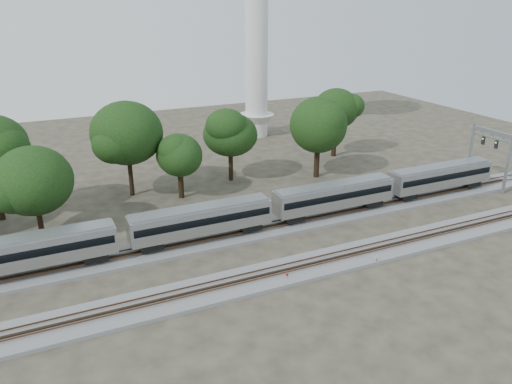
# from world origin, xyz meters

# --- Properties ---
(ground) EXTENTS (160.00, 160.00, 0.00)m
(ground) POSITION_xyz_m (0.00, 0.00, 0.00)
(ground) COLOR #383328
(ground) RESTS_ON ground
(track_far) EXTENTS (160.00, 5.00, 0.73)m
(track_far) POSITION_xyz_m (0.00, 6.00, 0.21)
(track_far) COLOR slate
(track_far) RESTS_ON ground
(track_near) EXTENTS (160.00, 5.00, 0.73)m
(track_near) POSITION_xyz_m (0.00, -4.00, 0.21)
(track_near) COLOR slate
(track_near) RESTS_ON ground
(train) EXTENTS (84.65, 2.91, 4.29)m
(train) POSITION_xyz_m (-3.05, 6.00, 3.04)
(train) COLOR #B2B5B9
(train) RESTS_ON ground
(switch_stand_red) EXTENTS (0.28, 0.05, 0.89)m
(switch_stand_red) POSITION_xyz_m (1.73, -5.32, 0.57)
(switch_stand_red) COLOR #512D19
(switch_stand_red) RESTS_ON ground
(switch_stand_white) EXTENTS (0.32, 0.08, 1.01)m
(switch_stand_white) POSITION_xyz_m (11.83, -6.31, 0.65)
(switch_stand_white) COLOR #512D19
(switch_stand_white) RESTS_ON ground
(switch_lever) EXTENTS (0.56, 0.42, 0.30)m
(switch_lever) POSITION_xyz_m (6.59, -5.52, 0.15)
(switch_lever) COLOR #512D19
(switch_lever) RESTS_ON ground
(signal_gantry) EXTENTS (0.60, 7.09, 8.62)m
(signal_gantry) POSITION_xyz_m (40.86, 6.00, 6.28)
(signal_gantry) COLOR gray
(signal_gantry) RESTS_ON ground
(tree_2) EXTENTS (7.25, 7.25, 10.22)m
(tree_2) POSITION_xyz_m (-19.67, 15.08, 7.11)
(tree_2) COLOR black
(tree_2) RESTS_ON ground
(tree_3) EXTENTS (9.18, 9.18, 12.95)m
(tree_3) POSITION_xyz_m (-7.28, 24.55, 9.02)
(tree_3) COLOR black
(tree_3) RESTS_ON ground
(tree_4) EXTENTS (6.32, 6.32, 8.90)m
(tree_4) POSITION_xyz_m (-1.20, 20.65, 6.19)
(tree_4) COLOR black
(tree_4) RESTS_ON ground
(tree_5) EXTENTS (7.31, 7.31, 10.31)m
(tree_5) POSITION_xyz_m (7.85, 24.46, 7.17)
(tree_5) COLOR black
(tree_5) RESTS_ON ground
(tree_6) EXTENTS (8.41, 8.41, 11.85)m
(tree_6) POSITION_xyz_m (20.58, 20.30, 8.25)
(tree_6) COLOR black
(tree_6) RESTS_ON ground
(tree_7) EXTENTS (8.59, 8.59, 12.11)m
(tree_7) POSITION_xyz_m (29.18, 28.60, 8.43)
(tree_7) COLOR black
(tree_7) RESTS_ON ground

